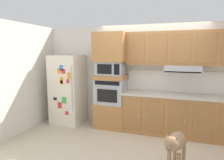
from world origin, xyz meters
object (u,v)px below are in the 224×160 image
object	(u,v)px
refrigerator	(68,89)
dog	(176,143)
built_in_oven	(111,91)
microwave	(111,68)

from	to	relation	value
refrigerator	dog	size ratio (longest dim) A/B	2.20
dog	refrigerator	bearing A→B (deg)	-100.36
built_in_oven	microwave	size ratio (longest dim) A/B	1.09
refrigerator	built_in_oven	xyz separation A→B (m)	(1.16, 0.07, 0.02)
microwave	dog	distance (m)	2.34
refrigerator	microwave	size ratio (longest dim) A/B	2.73
dog	built_in_oven	bearing A→B (deg)	-116.39
dog	microwave	bearing A→B (deg)	-116.40
microwave	dog	size ratio (longest dim) A/B	0.80
refrigerator	built_in_oven	size ratio (longest dim) A/B	2.51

